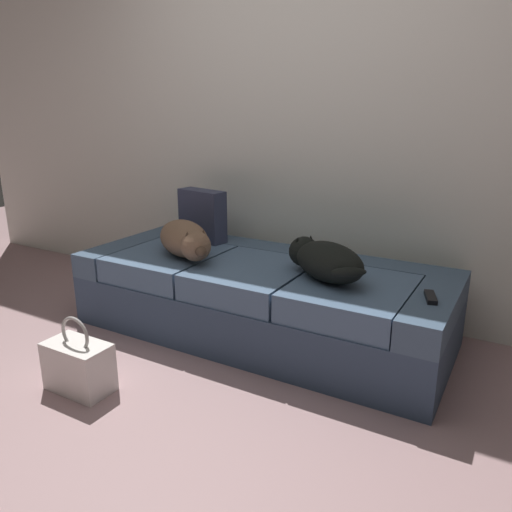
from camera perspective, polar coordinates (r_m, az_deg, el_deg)
The scene contains 8 objects.
ground_plane at distance 2.27m, azimuth -13.51°, elevation -18.70°, with size 10.00×10.00×0.00m, color #A47F81.
back_wall at distance 3.26m, azimuth 6.00°, elevation 18.42°, with size 6.40×0.10×2.80m, color white.
couch at distance 2.93m, azimuth 0.50°, elevation -4.90°, with size 2.17×0.88×0.45m.
dog_tan at distance 2.96m, azimuth -8.13°, elevation 1.92°, with size 0.57×0.48×0.21m.
dog_dark at distance 2.57m, azimuth 7.92°, elevation -0.46°, with size 0.56×0.42×0.20m.
tv_remote at distance 2.44m, azimuth 19.56°, elevation -4.51°, with size 0.04×0.15×0.02m, color black.
throw_pillow at distance 3.30m, azimuth -6.23°, elevation 4.68°, with size 0.34×0.12×0.34m, color #363B55.
handbag at distance 2.54m, azimuth -19.85°, elevation -11.85°, with size 0.32×0.18×0.38m.
Camera 1 is at (1.33, -1.31, 1.30)m, focal length 34.55 mm.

